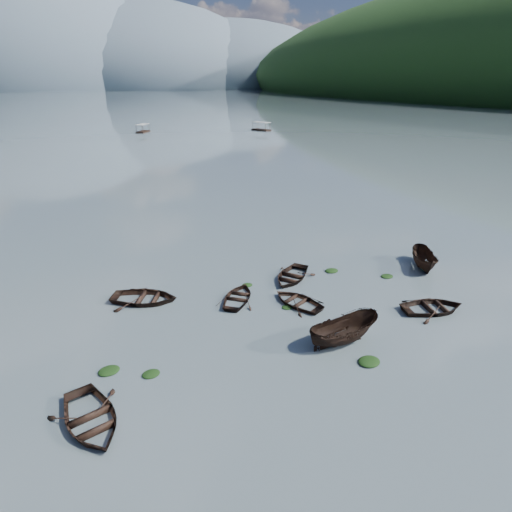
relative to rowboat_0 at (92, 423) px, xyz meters
name	(u,v)px	position (x,y,z in m)	size (l,w,h in m)	color
ground_plane	(340,366)	(13.22, -1.24, 0.00)	(2400.00, 2400.00, 0.00)	#4C5A60
haze_mtn_b	(39,89)	(-46.78, 898.76, 0.00)	(520.00, 520.00, 340.00)	#475666
haze_mtn_c	(147,88)	(153.22, 898.76, 0.00)	(520.00, 520.00, 260.00)	#475666
haze_mtn_d	(228,87)	(333.22, 898.76, 0.00)	(520.00, 520.00, 220.00)	#475666
rowboat_0	(92,423)	(0.00, 0.00, 0.00)	(3.36, 4.71, 0.98)	black
rowboat_1	(239,299)	(10.65, 8.10, 0.00)	(2.80, 3.92, 0.81)	black
rowboat_2	(342,342)	(14.65, 0.61, 0.00)	(1.86, 4.95, 1.91)	black
rowboat_3	(298,304)	(14.38, 5.81, 0.00)	(2.84, 3.97, 0.82)	black
rowboat_4	(433,311)	(22.64, 1.14, 0.00)	(3.20, 4.49, 0.93)	black
rowboat_5	(423,267)	(27.40, 6.86, 0.00)	(1.72, 4.58, 1.77)	black
rowboat_6	(145,301)	(4.22, 10.61, 0.00)	(3.48, 4.87, 1.01)	black
rowboat_7	(291,279)	(15.86, 9.54, 0.00)	(3.21, 4.50, 0.93)	black
weed_clump_0	(151,375)	(3.21, 2.34, 0.00)	(0.99, 0.81, 0.22)	black
weed_clump_1	(324,327)	(14.53, 2.49, 0.00)	(0.92, 0.74, 0.20)	black
weed_clump_2	(369,363)	(14.90, -1.67, 0.00)	(1.32, 1.06, 0.29)	black
weed_clump_3	(287,308)	(13.42, 5.62, 0.00)	(0.80, 0.68, 0.18)	black
weed_clump_4	(387,277)	(23.27, 6.65, 0.00)	(1.05, 0.83, 0.22)	black
weed_clump_5	(109,372)	(1.10, 3.53, 0.00)	(1.17, 0.95, 0.25)	black
weed_clump_6	(247,285)	(12.08, 9.89, 0.00)	(0.87, 0.72, 0.18)	black
weed_clump_7	(332,271)	(19.64, 9.35, 0.00)	(1.15, 0.92, 0.25)	black
pontoon_centre	(143,132)	(21.11, 117.23, 0.00)	(2.47, 5.94, 2.28)	black
pontoon_right	(261,130)	(57.09, 106.81, 0.00)	(2.67, 6.42, 2.46)	black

